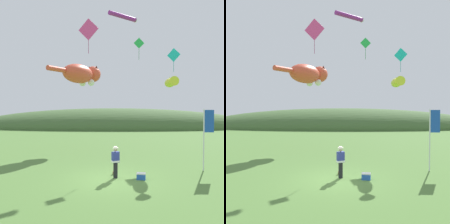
{
  "view_description": "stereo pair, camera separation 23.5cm",
  "coord_description": "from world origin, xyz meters",
  "views": [
    {
      "loc": [
        0.2,
        -13.61,
        4.11
      ],
      "look_at": [
        0.0,
        4.0,
        3.6
      ],
      "focal_mm": 40.0,
      "sensor_mm": 36.0,
      "label": 1
    },
    {
      "loc": [
        0.44,
        -13.6,
        4.11
      ],
      "look_at": [
        0.0,
        4.0,
        3.6
      ],
      "focal_mm": 40.0,
      "sensor_mm": 36.0,
      "label": 2
    }
  ],
  "objects": [
    {
      "name": "picnic_cooler",
      "position": [
        1.65,
        0.01,
        0.18
      ],
      "size": [
        0.54,
        0.4,
        0.36
      ],
      "color": "blue",
      "rests_on": "ground"
    },
    {
      "name": "kite_fish_windsock",
      "position": [
        4.33,
        4.91,
        5.77
      ],
      "size": [
        0.75,
        2.51,
        0.77
      ],
      "color": "yellow"
    },
    {
      "name": "kite_giant_cat",
      "position": [
        -3.01,
        10.43,
        7.05
      ],
      "size": [
        4.21,
        6.17,
        2.11
      ],
      "color": "#E04C33"
    },
    {
      "name": "festival_banner_pole",
      "position": [
        5.9,
        1.91,
        2.52
      ],
      "size": [
        0.66,
        0.08,
        3.85
      ],
      "color": "silver",
      "rests_on": "ground"
    },
    {
      "name": "kite_diamond_teal",
      "position": [
        5.51,
        9.05,
        8.59
      ],
      "size": [
        1.05,
        0.68,
        2.14
      ],
      "color": "#19BFBF"
    },
    {
      "name": "distant_hill_ridge",
      "position": [
        0.0,
        31.99,
        0.0
      ],
      "size": [
        52.71,
        14.35,
        6.98
      ],
      "color": "#426033",
      "rests_on": "ground"
    },
    {
      "name": "ground_plane",
      "position": [
        0.0,
        0.0,
        0.0
      ],
      "size": [
        120.0,
        120.0,
        0.0
      ],
      "primitive_type": "plane",
      "color": "#517A38"
    },
    {
      "name": "kite_diamond_pink",
      "position": [
        -1.61,
        3.59,
        9.27
      ],
      "size": [
        1.43,
        0.47,
        2.4
      ],
      "color": "#E53F8C"
    },
    {
      "name": "kite_tube_streamer",
      "position": [
        0.9,
        7.39,
        11.48
      ],
      "size": [
        2.5,
        2.14,
        0.44
      ],
      "color": "#8C268C"
    },
    {
      "name": "kite_diamond_green",
      "position": [
        2.17,
        6.91,
        9.12
      ],
      "size": [
        0.88,
        0.12,
        1.78
      ],
      "color": "green"
    },
    {
      "name": "kite_spool",
      "position": [
        0.14,
        0.95,
        0.11
      ],
      "size": [
        0.13,
        0.22,
        0.22
      ],
      "color": "olive",
      "rests_on": "ground"
    },
    {
      "name": "festival_attendant",
      "position": [
        0.24,
        0.28,
        0.95
      ],
      "size": [
        0.49,
        0.43,
        1.77
      ],
      "color": "black",
      "rests_on": "ground"
    }
  ]
}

